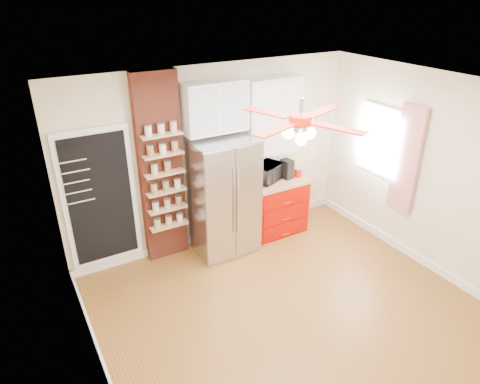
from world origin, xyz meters
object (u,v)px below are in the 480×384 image
red_cabinet (275,205)px  toaster_oven (267,172)px  fridge (223,196)px  canister_left (298,173)px  coffee_maker (287,169)px  pantry_jar_oats (154,169)px  ceiling_fan (301,120)px

red_cabinet → toaster_oven: 0.60m
red_cabinet → toaster_oven: size_ratio=1.96×
fridge → canister_left: fridge is taller
fridge → coffee_maker: (1.15, 0.04, 0.17)m
toaster_oven → pantry_jar_oats: size_ratio=3.41×
ceiling_fan → red_cabinet: bearing=61.3°
fridge → toaster_oven: (0.84, 0.11, 0.16)m
ceiling_fan → canister_left: ceiling_fan is taller
ceiling_fan → pantry_jar_oats: size_ratio=9.98×
ceiling_fan → toaster_oven: (0.79, 1.74, -1.39)m
toaster_oven → canister_left: toaster_oven is taller
red_cabinet → canister_left: 0.64m
canister_left → red_cabinet: bearing=170.0°
canister_left → fridge: bearing=179.3°
red_cabinet → canister_left: bearing=-10.0°
fridge → red_cabinet: fridge is taller
red_cabinet → ceiling_fan: size_ratio=0.67×
ceiling_fan → pantry_jar_oats: 2.26m
canister_left → pantry_jar_oats: 2.33m
toaster_oven → fridge: bearing=162.4°
ceiling_fan → pantry_jar_oats: bearing=119.0°
red_cabinet → toaster_oven: toaster_oven is taller
ceiling_fan → canister_left: (1.29, 1.61, -1.46)m
toaster_oven → ceiling_fan: bearing=-139.2°
fridge → toaster_oven: bearing=7.3°
fridge → ceiling_fan: bearing=-88.2°
fridge → ceiling_fan: size_ratio=1.25×
toaster_oven → pantry_jar_oats: 1.82m
canister_left → pantry_jar_oats: bearing=175.8°
red_cabinet → fridge: bearing=-177.0°
red_cabinet → coffee_maker: (0.18, -0.01, 0.60)m
pantry_jar_oats → fridge: bearing=-9.1°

